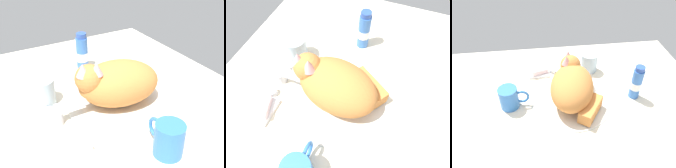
% 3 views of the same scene
% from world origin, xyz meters
% --- Properties ---
extents(ground_plane, '(1.10, 0.83, 0.03)m').
position_xyz_m(ground_plane, '(0.00, 0.00, -0.01)').
color(ground_plane, silver).
extents(sink_basin, '(0.31, 0.31, 0.01)m').
position_xyz_m(sink_basin, '(0.00, 0.00, 0.00)').
color(sink_basin, silver).
rests_on(sink_basin, ground_plane).
extents(faucet, '(0.14, 0.11, 0.06)m').
position_xyz_m(faucet, '(0.00, 0.18, 0.03)').
color(faucet, silver).
rests_on(faucet, ground_plane).
extents(cat, '(0.22, 0.28, 0.15)m').
position_xyz_m(cat, '(0.00, 0.01, 0.08)').
color(cat, '#D17F3D').
rests_on(cat, sink_basin).
extents(coffee_mug, '(0.11, 0.07, 0.09)m').
position_xyz_m(coffee_mug, '(-0.23, 0.01, 0.04)').
color(coffee_mug, '#3372C6').
rests_on(coffee_mug, ground_plane).
extents(rinse_cup, '(0.07, 0.07, 0.09)m').
position_xyz_m(rinse_cup, '(0.11, 0.20, 0.04)').
color(rinse_cup, silver).
rests_on(rinse_cup, ground_plane).
extents(soap_dish, '(0.09, 0.06, 0.01)m').
position_xyz_m(soap_dish, '(-0.12, 0.19, 0.01)').
color(soap_dish, white).
rests_on(soap_dish, ground_plane).
extents(soap_bar, '(0.08, 0.06, 0.02)m').
position_xyz_m(soap_bar, '(-0.12, 0.19, 0.02)').
color(soap_bar, silver).
rests_on(soap_bar, soap_dish).
extents(toothpaste_bottle, '(0.04, 0.04, 0.15)m').
position_xyz_m(toothpaste_bottle, '(0.25, -0.00, 0.07)').
color(toothpaste_bottle, '#3870C6').
rests_on(toothpaste_bottle, ground_plane).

